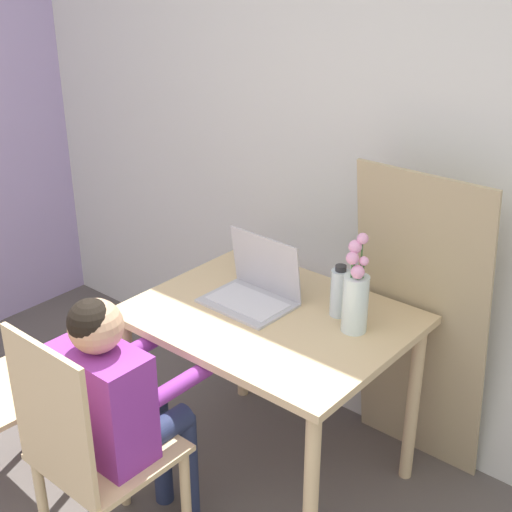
{
  "coord_description": "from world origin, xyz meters",
  "views": [
    {
      "loc": [
        1.14,
        -0.11,
        2.01
      ],
      "look_at": [
        -0.39,
        1.7,
        0.91
      ],
      "focal_mm": 50.0,
      "sensor_mm": 36.0,
      "label": 1
    }
  ],
  "objects": [
    {
      "name": "chair_occupied",
      "position": [
        -0.42,
        0.92,
        0.49
      ],
      "size": [
        0.4,
        0.4,
        0.95
      ],
      "rotation": [
        0.0,
        0.0,
        3.13
      ],
      "color": "#D6B784",
      "rests_on": "ground_plane"
    },
    {
      "name": "water_bottle",
      "position": [
        -0.08,
        1.8,
        0.82
      ],
      "size": [
        0.07,
        0.07,
        0.2
      ],
      "color": "silver",
      "rests_on": "dining_table"
    },
    {
      "name": "cardboard_panel",
      "position": [
        0.11,
        2.08,
        0.63
      ],
      "size": [
        0.53,
        0.19,
        1.26
      ],
      "color": "tan",
      "rests_on": "ground_plane"
    },
    {
      "name": "laptop",
      "position": [
        -0.39,
        1.69,
        0.79
      ],
      "size": [
        0.33,
        0.25,
        0.25
      ],
      "rotation": [
        0.0,
        0.0,
        -0.02
      ],
      "color": "#B2B2B7",
      "rests_on": "dining_table"
    },
    {
      "name": "flower_vase",
      "position": [
        0.02,
        1.75,
        0.87
      ],
      "size": [
        0.09,
        0.09,
        0.36
      ],
      "color": "silver",
      "rests_on": "dining_table"
    },
    {
      "name": "dining_table",
      "position": [
        -0.27,
        1.65,
        0.63
      ],
      "size": [
        0.97,
        0.76,
        0.73
      ],
      "color": "#D6B784",
      "rests_on": "ground_plane"
    },
    {
      "name": "wall_back",
      "position": [
        0.0,
        2.23,
        1.25
      ],
      "size": [
        6.4,
        0.05,
        2.5
      ],
      "color": "silver",
      "rests_on": "ground_plane"
    },
    {
      "name": "person_seated",
      "position": [
        -0.41,
        1.04,
        0.64
      ],
      "size": [
        0.33,
        0.42,
        1.02
      ],
      "rotation": [
        0.0,
        0.0,
        3.13
      ],
      "color": "purple",
      "rests_on": "ground_plane"
    }
  ]
}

